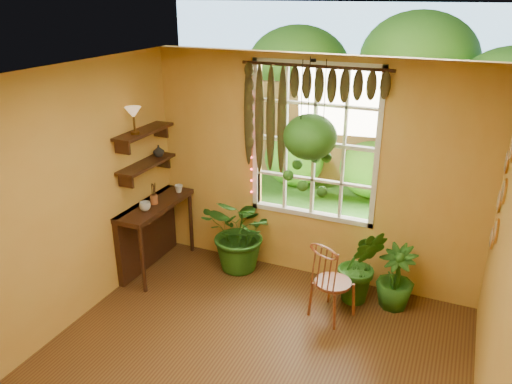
# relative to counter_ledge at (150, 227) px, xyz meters

# --- Properties ---
(ceiling) EXTENTS (4.50, 4.50, 0.00)m
(ceiling) POSITION_rel_counter_ledge_xyz_m (1.91, -1.60, 2.15)
(ceiling) COLOR white
(ceiling) RESTS_ON wall_back
(wall_back) EXTENTS (4.00, 0.00, 4.00)m
(wall_back) POSITION_rel_counter_ledge_xyz_m (1.91, 0.65, 0.80)
(wall_back) COLOR gold
(wall_back) RESTS_ON floor
(wall_left) EXTENTS (0.00, 4.50, 4.50)m
(wall_left) POSITION_rel_counter_ledge_xyz_m (-0.09, -1.60, 0.80)
(wall_left) COLOR gold
(wall_left) RESTS_ON floor
(wall_right) EXTENTS (0.00, 4.50, 4.50)m
(wall_right) POSITION_rel_counter_ledge_xyz_m (3.91, -1.60, 0.80)
(wall_right) COLOR gold
(wall_right) RESTS_ON floor
(window) EXTENTS (1.52, 0.10, 1.86)m
(window) POSITION_rel_counter_ledge_xyz_m (1.91, 0.68, 1.15)
(window) COLOR white
(window) RESTS_ON wall_back
(valance_vine) EXTENTS (1.70, 0.12, 1.10)m
(valance_vine) POSITION_rel_counter_ledge_xyz_m (1.82, 0.56, 1.73)
(valance_vine) COLOR black
(valance_vine) RESTS_ON window
(string_lights) EXTENTS (0.03, 0.03, 1.54)m
(string_lights) POSITION_rel_counter_ledge_xyz_m (1.15, 0.59, 1.20)
(string_lights) COLOR #FF2633
(string_lights) RESTS_ON window
(wall_plates) EXTENTS (0.04, 0.32, 1.10)m
(wall_plates) POSITION_rel_counter_ledge_xyz_m (3.89, 0.19, 1.00)
(wall_plates) COLOR beige
(wall_plates) RESTS_ON wall_right
(counter_ledge) EXTENTS (0.40, 1.20, 0.90)m
(counter_ledge) POSITION_rel_counter_ledge_xyz_m (0.00, 0.00, 0.00)
(counter_ledge) COLOR black
(counter_ledge) RESTS_ON floor
(shelf_lower) EXTENTS (0.25, 0.90, 0.04)m
(shelf_lower) POSITION_rel_counter_ledge_xyz_m (0.03, 0.00, 0.85)
(shelf_lower) COLOR black
(shelf_lower) RESTS_ON wall_left
(shelf_upper) EXTENTS (0.25, 0.90, 0.04)m
(shelf_upper) POSITION_rel_counter_ledge_xyz_m (0.03, 0.00, 1.25)
(shelf_upper) COLOR black
(shelf_upper) RESTS_ON wall_left
(backyard) EXTENTS (14.00, 10.00, 12.00)m
(backyard) POSITION_rel_counter_ledge_xyz_m (2.15, 5.27, 0.73)
(backyard) COLOR #255A19
(backyard) RESTS_ON ground
(windsor_chair) EXTENTS (0.52, 0.53, 1.06)m
(windsor_chair) POSITION_rel_counter_ledge_xyz_m (2.42, -0.15, -0.25)
(windsor_chair) COLOR brown
(windsor_chair) RESTS_ON floor
(potted_plant_left) EXTENTS (1.07, 0.97, 1.03)m
(potted_plant_left) POSITION_rel_counter_ledge_xyz_m (1.11, 0.38, -0.03)
(potted_plant_left) COLOR #1E4813
(potted_plant_left) RESTS_ON floor
(potted_plant_mid) EXTENTS (0.60, 0.53, 0.94)m
(potted_plant_mid) POSITION_rel_counter_ledge_xyz_m (2.64, 0.27, -0.08)
(potted_plant_mid) COLOR #1E4813
(potted_plant_mid) RESTS_ON floor
(potted_plant_right) EXTENTS (0.55, 0.55, 0.75)m
(potted_plant_right) POSITION_rel_counter_ledge_xyz_m (3.02, 0.33, -0.18)
(potted_plant_right) COLOR #1E4813
(potted_plant_right) RESTS_ON floor
(hanging_basket) EXTENTS (0.58, 0.58, 1.46)m
(hanging_basket) POSITION_rel_counter_ledge_xyz_m (1.98, 0.28, 1.28)
(hanging_basket) COLOR black
(hanging_basket) RESTS_ON ceiling
(cup_a) EXTENTS (0.14, 0.14, 0.11)m
(cup_a) POSITION_rel_counter_ledge_xyz_m (0.13, -0.23, 0.40)
(cup_a) COLOR silver
(cup_a) RESTS_ON counter_ledge
(cup_b) EXTENTS (0.12, 0.12, 0.10)m
(cup_b) POSITION_rel_counter_ledge_xyz_m (0.19, 0.43, 0.40)
(cup_b) COLOR beige
(cup_b) RESTS_ON counter_ledge
(brush_jar) EXTENTS (0.09, 0.09, 0.34)m
(brush_jar) POSITION_rel_counter_ledge_xyz_m (0.11, -0.01, 0.48)
(brush_jar) COLOR brown
(brush_jar) RESTS_ON counter_ledge
(shelf_vase) EXTENTS (0.16, 0.16, 0.15)m
(shelf_vase) POSITION_rel_counter_ledge_xyz_m (0.04, 0.26, 0.94)
(shelf_vase) COLOR #B2AD99
(shelf_vase) RESTS_ON shelf_lower
(tiffany_lamp) EXTENTS (0.19, 0.19, 0.31)m
(tiffany_lamp) POSITION_rel_counter_ledge_xyz_m (0.05, -0.18, 1.50)
(tiffany_lamp) COLOR brown
(tiffany_lamp) RESTS_ON shelf_upper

